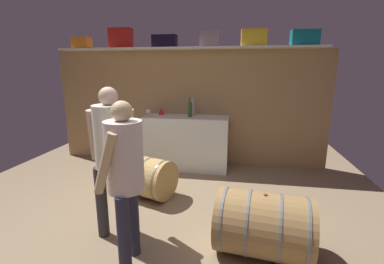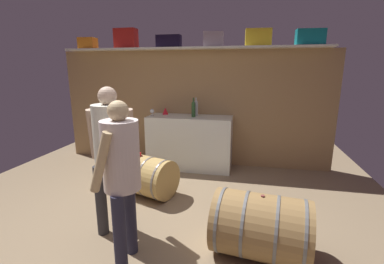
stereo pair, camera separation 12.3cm
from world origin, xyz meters
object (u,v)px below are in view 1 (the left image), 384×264
Objects in this scene: red_funnel at (161,111)px; wine_bottle_clear at (192,108)px; toolcase_teal at (305,38)px; wine_barrel_near at (141,175)px; toolcase_orange at (82,43)px; visitor_tasting at (124,169)px; tasting_cup at (137,155)px; toolcase_red at (121,38)px; work_cabinet at (186,142)px; toolcase_yellow at (254,38)px; toolcase_black at (165,41)px; wine_glass at (148,112)px; toolcase_grey at (209,40)px; wine_bottle_green at (190,109)px; winemaker_pouring at (112,148)px; wine_barrel_far at (263,225)px.

wine_bottle_clear is at bearing -5.98° from red_funnel.
toolcase_teal reaches higher than wine_barrel_near.
visitor_tasting is at bearing -57.76° from toolcase_orange.
tasting_cup is (0.01, -1.30, -0.43)m from red_funnel.
red_funnel is at bearing -4.22° from toolcase_red.
work_cabinet is at bearing -14.88° from red_funnel.
toolcase_red reaches higher than toolcase_yellow.
wine_barrel_near is (-0.03, -1.37, -1.97)m from toolcase_black.
wine_barrel_near is at bearing -78.34° from wine_glass.
toolcase_grey is at bearing -13.37° from visitor_tasting.
toolcase_grey is 2.63× the size of wine_glass.
toolcase_grey reaches higher than work_cabinet.
wine_bottle_green reaches higher than wine_barrel_near.
visitor_tasting is at bearing -72.03° from winemaker_pouring.
wine_bottle_clear is 2.61× the size of red_funnel.
wine_bottle_green is at bearing -9.41° from toolcase_orange.
work_cabinet reaches higher than tasting_cup.
toolcase_red is at bearing 91.28° from winemaker_pouring.
toolcase_orange reaches higher than wine_bottle_clear.
visitor_tasting reaches higher than wine_barrel_near.
red_funnel is 0.12× the size of wine_barrel_near.
toolcase_black is 2.15m from tasting_cup.
toolcase_orange is at bearing -179.89° from toolcase_black.
toolcase_grey is 1.23m from wine_bottle_green.
wine_bottle_green is 0.35× the size of wine_barrel_far.
red_funnel is at bearing 74.20° from winemaker_pouring.
wine_bottle_green is (-1.04, -0.23, -1.18)m from toolcase_yellow.
toolcase_yellow reaches higher than visitor_tasting.
toolcase_teal reaches higher than toolcase_black.
visitor_tasting is at bearing -91.22° from work_cabinet.
red_funnel is at bearing 163.30° from wine_bottle_green.
tasting_cup is at bearing -126.37° from toolcase_grey.
winemaker_pouring reaches higher than tasting_cup.
toolcase_grey is at bearing 53.47° from winemaker_pouring.
toolcase_black is 6.90× the size of tasting_cup.
toolcase_teal is 2.20m from wine_bottle_green.
wine_barrel_far reaches higher than wine_barrel_near.
toolcase_teal reaches higher than toolcase_orange.
toolcase_yellow is 3.29× the size of red_funnel.
toolcase_black is 3.49m from wine_barrel_far.
tasting_cup is (-1.67, 1.05, 0.28)m from wine_barrel_far.
visitor_tasting is at bearing -82.36° from toolcase_black.
toolcase_black reaches higher than red_funnel.
wine_barrel_near is 0.70× the size of visitor_tasting.
wine_glass is 0.08× the size of visitor_tasting.
red_funnel is (-2.42, -0.06, -1.25)m from toolcase_teal.
winemaker_pouring is (1.64, -2.34, -1.26)m from toolcase_orange.
wine_barrel_near is at bearing 11.25° from visitor_tasting.
wine_bottle_green is 2.66× the size of red_funnel.
toolcase_yellow is 6.69× the size of tasting_cup.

